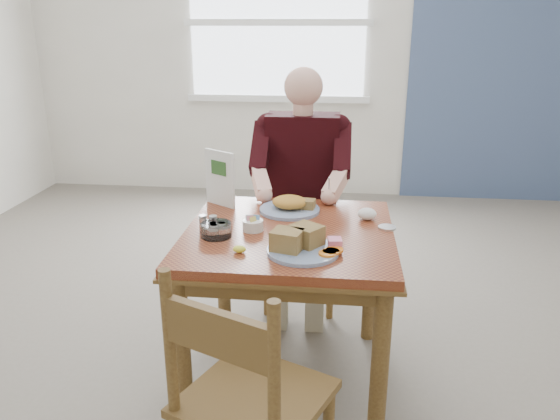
# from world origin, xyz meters

# --- Properties ---
(floor) EXTENTS (6.00, 6.00, 0.00)m
(floor) POSITION_xyz_m (0.00, 0.00, 0.00)
(floor) COLOR #685F54
(floor) RESTS_ON ground
(wall_back) EXTENTS (5.50, 0.00, 5.50)m
(wall_back) POSITION_xyz_m (0.00, 3.00, 1.40)
(wall_back) COLOR silver
(wall_back) RESTS_ON ground
(accent_panel) EXTENTS (1.60, 0.02, 2.80)m
(accent_panel) POSITION_xyz_m (1.60, 2.98, 1.40)
(accent_panel) COLOR #415379
(accent_panel) RESTS_ON ground
(lemon_wedge) EXTENTS (0.05, 0.04, 0.03)m
(lemon_wedge) POSITION_xyz_m (-0.17, -0.26, 0.76)
(lemon_wedge) COLOR yellow
(lemon_wedge) RESTS_ON table
(napkin) EXTENTS (0.10, 0.08, 0.05)m
(napkin) POSITION_xyz_m (0.34, 0.18, 0.78)
(napkin) COLOR white
(napkin) RESTS_ON table
(metal_dish) EXTENTS (0.10, 0.10, 0.01)m
(metal_dish) POSITION_xyz_m (0.42, 0.07, 0.75)
(metal_dish) COLOR silver
(metal_dish) RESTS_ON table
(window) EXTENTS (1.72, 0.04, 1.42)m
(window) POSITION_xyz_m (-0.40, 2.97, 1.60)
(window) COLOR white
(window) RESTS_ON wall_back
(table) EXTENTS (0.92, 0.92, 0.75)m
(table) POSITION_xyz_m (0.00, 0.00, 0.64)
(table) COLOR brown
(table) RESTS_ON ground
(chair_far) EXTENTS (0.42, 0.42, 0.95)m
(chair_far) POSITION_xyz_m (0.00, 0.80, 0.48)
(chair_far) COLOR brown
(chair_far) RESTS_ON ground
(chair_near) EXTENTS (0.55, 0.55, 0.95)m
(chair_near) POSITION_xyz_m (-0.05, -0.81, 0.48)
(chair_near) COLOR brown
(chair_near) RESTS_ON ground
(diner) EXTENTS (0.53, 0.56, 1.39)m
(diner) POSITION_xyz_m (0.00, 0.71, 0.81)
(diner) COLOR gray
(diner) RESTS_ON chair_far
(near_plate) EXTENTS (0.37, 0.37, 0.09)m
(near_plate) POSITION_xyz_m (0.07, -0.22, 0.79)
(near_plate) COLOR white
(near_plate) RESTS_ON table
(far_plate) EXTENTS (0.33, 0.33, 0.08)m
(far_plate) POSITION_xyz_m (-0.02, 0.25, 0.78)
(far_plate) COLOR white
(far_plate) RESTS_ON table
(caddy) EXTENTS (0.11, 0.11, 0.07)m
(caddy) POSITION_xyz_m (-0.16, -0.02, 0.77)
(caddy) COLOR white
(caddy) RESTS_ON table
(shakers) EXTENTS (0.08, 0.04, 0.08)m
(shakers) POSITION_xyz_m (-0.34, -0.06, 0.79)
(shakers) COLOR white
(shakers) RESTS_ON table
(creamer) EXTENTS (0.16, 0.16, 0.06)m
(creamer) POSITION_xyz_m (-0.30, -0.11, 0.78)
(creamer) COLOR white
(creamer) RESTS_ON table
(menu) EXTENTS (0.16, 0.11, 0.27)m
(menu) POSITION_xyz_m (-0.37, 0.31, 0.89)
(menu) COLOR white
(menu) RESTS_ON table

